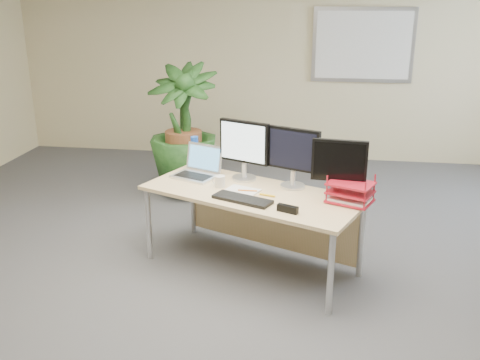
# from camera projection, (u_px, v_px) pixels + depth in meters

# --- Properties ---
(floor) EXTENTS (8.00, 8.00, 0.00)m
(floor) POSITION_uv_depth(u_px,v_px,m) (215.00, 311.00, 3.87)
(floor) COLOR #45454A
(floor) RESTS_ON ground
(back_wall) EXTENTS (7.00, 0.04, 2.70)m
(back_wall) POSITION_uv_depth(u_px,v_px,m) (270.00, 59.00, 7.16)
(back_wall) COLOR beige
(back_wall) RESTS_ON floor
(whiteboard) EXTENTS (1.30, 0.04, 0.95)m
(whiteboard) POSITION_uv_depth(u_px,v_px,m) (363.00, 45.00, 6.90)
(whiteboard) COLOR #A5A5AA
(whiteboard) RESTS_ON back_wall
(desk) EXTENTS (1.90, 1.36, 0.67)m
(desk) POSITION_uv_depth(u_px,v_px,m) (257.00, 204.00, 4.40)
(desk) COLOR #D2B97C
(desk) RESTS_ON floor
(floor_plant) EXTENTS (0.93, 0.93, 1.50)m
(floor_plant) POSITION_uv_depth(u_px,v_px,m) (183.00, 132.00, 5.81)
(floor_plant) COLOR black
(floor_plant) RESTS_ON floor
(monitor_left) EXTENTS (0.44, 0.22, 0.51)m
(monitor_left) POSITION_uv_depth(u_px,v_px,m) (244.00, 146.00, 4.47)
(monitor_left) COLOR silver
(monitor_left) RESTS_ON desk
(monitor_right) EXTENTS (0.43, 0.21, 0.49)m
(monitor_right) POSITION_uv_depth(u_px,v_px,m) (294.00, 154.00, 4.29)
(monitor_right) COLOR silver
(monitor_right) RESTS_ON desk
(monitor_dark) EXTENTS (0.42, 0.19, 0.47)m
(monitor_dark) POSITION_uv_depth(u_px,v_px,m) (339.00, 165.00, 4.05)
(monitor_dark) COLOR silver
(monitor_dark) RESTS_ON desk
(laptop) EXTENTS (0.45, 0.43, 0.26)m
(laptop) POSITION_uv_depth(u_px,v_px,m) (198.00, 169.00, 4.64)
(laptop) COLOR silver
(laptop) RESTS_ON desk
(keyboard) EXTENTS (0.49, 0.32, 0.03)m
(keyboard) POSITION_uv_depth(u_px,v_px,m) (242.00, 199.00, 4.09)
(keyboard) COLOR black
(keyboard) RESTS_ON desk
(coffee_mug) EXTENTS (0.12, 0.08, 0.09)m
(coffee_mug) POSITION_uv_depth(u_px,v_px,m) (220.00, 181.00, 4.38)
(coffee_mug) COLOR silver
(coffee_mug) RESTS_ON desk
(spiral_notebook) EXTENTS (0.31, 0.28, 0.01)m
(spiral_notebook) POSITION_uv_depth(u_px,v_px,m) (242.00, 191.00, 4.28)
(spiral_notebook) COLOR white
(spiral_notebook) RESTS_ON desk
(orange_pen) EXTENTS (0.15, 0.01, 0.01)m
(orange_pen) POSITION_uv_depth(u_px,v_px,m) (248.00, 190.00, 4.26)
(orange_pen) COLOR orange
(orange_pen) RESTS_ON spiral_notebook
(yellow_highlighter) EXTENTS (0.13, 0.05, 0.02)m
(yellow_highlighter) POSITION_uv_depth(u_px,v_px,m) (267.00, 195.00, 4.18)
(yellow_highlighter) COLOR yellow
(yellow_highlighter) RESTS_ON desk
(water_bottle) EXTENTS (0.07, 0.07, 0.29)m
(water_bottle) POSITION_uv_depth(u_px,v_px,m) (195.00, 153.00, 4.85)
(water_bottle) COLOR #ABB9C9
(water_bottle) RESTS_ON desk
(letter_tray) EXTENTS (0.39, 0.35, 0.15)m
(letter_tray) POSITION_uv_depth(u_px,v_px,m) (350.00, 194.00, 4.04)
(letter_tray) COLOR #B51627
(letter_tray) RESTS_ON desk
(stapler) EXTENTS (0.16, 0.10, 0.05)m
(stapler) POSITION_uv_depth(u_px,v_px,m) (288.00, 209.00, 3.87)
(stapler) COLOR black
(stapler) RESTS_ON desk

